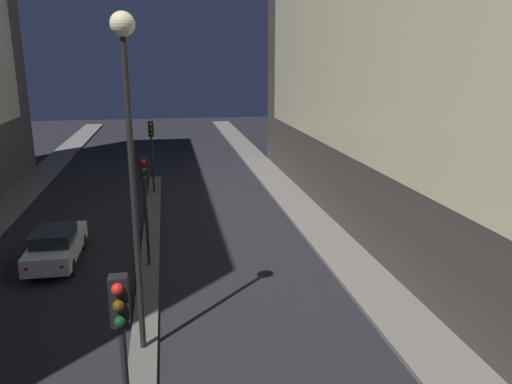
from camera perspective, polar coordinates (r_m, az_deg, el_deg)
The scene contains 6 objects.
median_strip at distance 21.74m, azimuth -11.99°, elevation -6.68°, with size 0.77×28.01×0.13m.
traffic_light_near at distance 9.24m, azimuth -15.05°, elevation -15.78°, with size 0.32×0.42×4.31m.
traffic_light_mid at distance 19.30m, azimuth -12.62°, elevation 0.62°, with size 0.32×0.42×4.31m.
traffic_light_far at distance 30.37m, azimuth -11.86°, elevation 5.78°, with size 0.32×0.42×4.31m.
street_lamp at distance 12.89m, azimuth -14.37°, elevation 8.32°, with size 0.60×0.60×8.92m.
car_left_lane at distance 21.60m, azimuth -21.87°, elevation -5.63°, with size 1.72×4.52×1.49m.
Camera 1 is at (0.92, -5.24, 7.93)m, focal length 35.00 mm.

